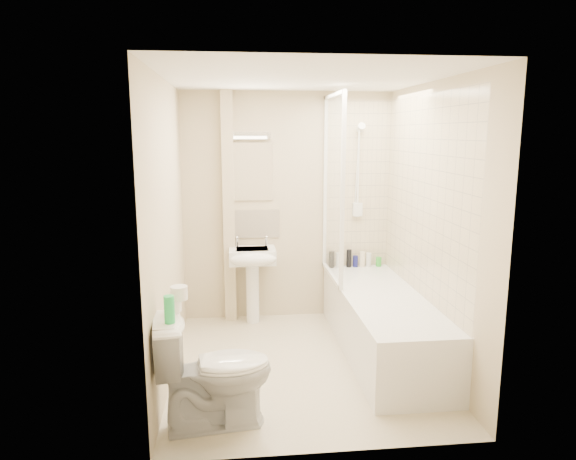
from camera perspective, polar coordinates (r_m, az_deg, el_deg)
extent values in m
plane|color=beige|center=(4.60, 1.63, -14.72)|extent=(2.50, 2.50, 0.00)
cube|color=beige|center=(5.45, -0.06, 2.55)|extent=(2.20, 0.02, 2.40)
cube|color=beige|center=(4.22, -13.25, -0.16)|extent=(0.02, 2.50, 2.40)
cube|color=beige|center=(4.51, 15.71, 0.40)|extent=(0.02, 2.50, 2.40)
cube|color=white|center=(4.17, 1.81, 16.55)|extent=(2.20, 2.50, 0.02)
cube|color=beige|center=(5.54, 7.72, 4.93)|extent=(0.70, 0.01, 1.75)
cube|color=beige|center=(4.64, 14.89, 3.54)|extent=(0.01, 2.10, 1.75)
cube|color=beige|center=(5.36, -6.60, 2.34)|extent=(0.12, 0.12, 2.40)
cube|color=beige|center=(5.44, -4.11, 0.69)|extent=(0.60, 0.02, 0.30)
cube|color=white|center=(5.37, -4.19, 6.47)|extent=(0.46, 0.01, 0.60)
cube|color=silver|center=(5.33, -4.23, 10.42)|extent=(0.42, 0.07, 0.07)
cube|color=white|center=(4.80, 10.39, -10.19)|extent=(0.70, 2.10, 0.55)
cube|color=white|center=(4.73, 10.48, -7.70)|extent=(0.56, 1.96, 0.05)
cube|color=white|center=(5.04, 5.02, 4.69)|extent=(0.01, 0.90, 1.80)
cube|color=white|center=(5.46, 4.16, 5.17)|extent=(0.04, 0.04, 1.80)
cube|color=white|center=(4.60, 6.10, 4.10)|extent=(0.04, 0.04, 1.80)
cube|color=white|center=(5.02, 5.19, 14.73)|extent=(0.04, 0.90, 0.04)
cube|color=white|center=(5.20, 4.87, -4.99)|extent=(0.04, 0.90, 0.03)
cylinder|color=white|center=(5.51, 7.81, 6.20)|extent=(0.02, 0.02, 0.90)
cylinder|color=white|center=(5.56, 7.69, 1.57)|extent=(0.05, 0.05, 0.02)
cylinder|color=white|center=(5.49, 7.93, 10.88)|extent=(0.05, 0.05, 0.02)
cylinder|color=white|center=(5.43, 8.11, 11.20)|extent=(0.08, 0.11, 0.11)
cube|color=white|center=(5.54, 7.72, 2.27)|extent=(0.10, 0.05, 0.14)
cylinder|color=white|center=(5.47, 7.68, 6.70)|extent=(0.01, 0.13, 0.84)
cylinder|color=white|center=(5.46, -3.95, -6.97)|extent=(0.14, 0.14, 0.64)
cube|color=white|center=(5.32, -3.99, -2.85)|extent=(0.47, 0.37, 0.15)
ellipsoid|color=white|center=(5.15, -3.92, -3.29)|extent=(0.47, 0.20, 0.15)
cube|color=silver|center=(5.30, -4.00, -2.27)|extent=(0.33, 0.24, 0.04)
cylinder|color=white|center=(5.39, -5.70, -1.38)|extent=(0.03, 0.03, 0.10)
cylinder|color=white|center=(5.40, -2.41, -1.32)|extent=(0.03, 0.03, 0.10)
sphere|color=white|center=(5.38, -5.71, -0.86)|extent=(0.04, 0.04, 0.04)
sphere|color=white|center=(5.39, -2.41, -0.80)|extent=(0.04, 0.04, 0.04)
cylinder|color=black|center=(5.54, 4.87, -3.28)|extent=(0.06, 0.06, 0.18)
cylinder|color=silver|center=(5.56, 5.63, -3.35)|extent=(0.06, 0.06, 0.16)
cylinder|color=black|center=(5.58, 6.79, -3.14)|extent=(0.05, 0.05, 0.19)
cylinder|color=navy|center=(5.60, 7.50, -3.47)|extent=(0.05, 0.05, 0.12)
cylinder|color=#F3E4BC|center=(5.61, 8.25, -3.23)|extent=(0.06, 0.06, 0.16)
cylinder|color=silver|center=(5.63, 8.94, -3.29)|extent=(0.06, 0.06, 0.15)
cylinder|color=green|center=(5.67, 10.04, -3.49)|extent=(0.06, 0.06, 0.10)
imported|color=white|center=(3.63, -8.20, -15.20)|extent=(0.64, 0.89, 0.79)
cylinder|color=white|center=(3.58, -12.54, -8.05)|extent=(0.10, 0.10, 0.10)
cylinder|color=white|center=(3.51, -12.02, -6.84)|extent=(0.11, 0.11, 0.09)
cylinder|color=#28C25C|center=(3.36, -13.05, -8.59)|extent=(0.07, 0.07, 0.18)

